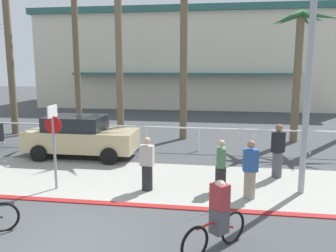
{
  "coord_description": "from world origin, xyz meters",
  "views": [
    {
      "loc": [
        3.24,
        -6.42,
        3.73
      ],
      "look_at": [
        1.36,
        6.0,
        1.52
      ],
      "focal_mm": 37.31,
      "sensor_mm": 36.0,
      "label": 1
    }
  ],
  "objects": [
    {
      "name": "rail_fence",
      "position": [
        -0.0,
        8.5,
        0.84
      ],
      "size": [
        18.72,
        0.08,
        1.04
      ],
      "color": "white",
      "rests_on": "ground"
    },
    {
      "name": "pedestrian_0",
      "position": [
        3.3,
        3.65,
        0.71
      ],
      "size": [
        0.32,
        0.4,
        1.56
      ],
      "color": "#232326",
      "rests_on": "ground"
    },
    {
      "name": "sidewalk_strip",
      "position": [
        0.0,
        4.2,
        0.01
      ],
      "size": [
        44.0,
        4.0,
        0.02
      ],
      "primitive_type": "cube",
      "color": "#9E9E93",
      "rests_on": "ground"
    },
    {
      "name": "car_tan_1",
      "position": [
        -2.33,
        6.72,
        0.87
      ],
      "size": [
        4.4,
        2.02,
        1.69
      ],
      "color": "tan",
      "rests_on": "ground"
    },
    {
      "name": "pedestrian_1",
      "position": [
        4.1,
        3.17,
        0.78
      ],
      "size": [
        0.42,
        0.35,
        1.68
      ],
      "color": "gray",
      "rests_on": "ground"
    },
    {
      "name": "palm_tree_5",
      "position": [
        1.37,
        10.87,
        6.0
      ],
      "size": [
        3.25,
        2.93,
        8.43
      ],
      "color": "brown",
      "rests_on": "ground"
    },
    {
      "name": "building_backdrop",
      "position": [
        0.15,
        27.82,
        4.2
      ],
      "size": [
        26.32,
        13.05,
        8.38
      ],
      "color": "beige",
      "rests_on": "ground"
    },
    {
      "name": "stop_sign_bike_lane",
      "position": [
        -1.63,
        3.07,
        1.68
      ],
      "size": [
        0.52,
        0.56,
        2.56
      ],
      "color": "gray",
      "rests_on": "ground"
    },
    {
      "name": "cyclist_red_1",
      "position": [
        3.24,
        0.26,
        0.69
      ],
      "size": [
        1.28,
        1.38,
        1.5
      ],
      "color": "black",
      "rests_on": "ground"
    },
    {
      "name": "pedestrian_3",
      "position": [
        5.15,
        5.21,
        0.85
      ],
      "size": [
        0.47,
        0.46,
        1.81
      ],
      "color": "#4C4C51",
      "rests_on": "ground"
    },
    {
      "name": "curb_paint",
      "position": [
        0.0,
        2.2,
        0.01
      ],
      "size": [
        44.0,
        0.24,
        0.03
      ],
      "primitive_type": "cube",
      "color": "maroon",
      "rests_on": "ground"
    },
    {
      "name": "palm_tree_2",
      "position": [
        -7.84,
        10.89,
        6.62
      ],
      "size": [
        2.88,
        2.81,
        9.1
      ],
      "color": "brown",
      "rests_on": "ground"
    },
    {
      "name": "palm_tree_3",
      "position": [
        -5.23,
        13.5,
        6.94
      ],
      "size": [
        2.68,
        3.56,
        9.41
      ],
      "color": "brown",
      "rests_on": "ground"
    },
    {
      "name": "palm_tree_4",
      "position": [
        -1.91,
        10.86,
        5.85
      ],
      "size": [
        3.6,
        3.37,
        7.86
      ],
      "color": "#756047",
      "rests_on": "ground"
    },
    {
      "name": "pedestrian_2",
      "position": [
        1.13,
        3.36,
        0.75
      ],
      "size": [
        0.42,
        0.34,
        1.64
      ],
      "color": "#232326",
      "rests_on": "ground"
    },
    {
      "name": "ground_plane",
      "position": [
        0.0,
        10.0,
        0.0
      ],
      "size": [
        80.0,
        80.0,
        0.0
      ],
      "primitive_type": "plane",
      "color": "#424447"
    },
    {
      "name": "palm_tree_6",
      "position": [
        6.82,
        11.01,
        4.57
      ],
      "size": [
        3.04,
        2.87,
        6.22
      ],
      "color": "brown",
      "rests_on": "ground"
    },
    {
      "name": "streetlight_curb",
      "position": [
        5.64,
        3.61,
        4.28
      ],
      "size": [
        0.24,
        2.54,
        7.5
      ],
      "color": "#9EA0A5",
      "rests_on": "ground"
    }
  ]
}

